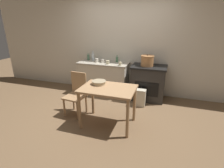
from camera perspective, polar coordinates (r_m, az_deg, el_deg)
ground_plane at (r=3.72m, az=-2.61°, el=-10.86°), size 14.00×14.00×0.00m
wall_back at (r=4.75m, az=4.06°, el=12.35°), size 8.00×0.07×2.55m
counter_cabinet at (r=4.78m, az=-2.71°, el=2.05°), size 1.33×0.60×0.86m
stove at (r=4.50m, az=11.71°, el=0.49°), size 0.85×0.63×0.86m
work_table at (r=3.21m, az=-1.32°, el=-3.28°), size 0.99×0.69×0.76m
chair at (r=3.77m, az=-11.47°, el=-2.85°), size 0.44×0.44×0.90m
flour_sack at (r=4.16m, az=9.20°, el=-4.43°), size 0.24×0.17×0.41m
stock_pot at (r=4.34m, az=11.46°, el=7.46°), size 0.32×0.32×0.28m
mixing_bowl_large at (r=3.34m, az=-4.30°, el=0.56°), size 0.27×0.27×0.07m
bottle_far_left at (r=4.87m, az=-6.21°, el=8.81°), size 0.08×0.08×0.27m
bottle_left at (r=4.67m, az=1.65°, el=8.00°), size 0.06×0.06×0.18m
bottle_mid_left at (r=4.98m, az=-7.75°, el=8.61°), size 0.06×0.06×0.19m
cup_center_left at (r=4.47m, az=-1.39°, el=7.09°), size 0.09×0.09×0.09m
cup_center at (r=4.63m, az=-3.02°, el=7.54°), size 0.08×0.08×0.09m
cup_center_right at (r=4.32m, az=2.67°, el=6.62°), size 0.07×0.07×0.09m
cup_mid_right at (r=4.67m, az=-4.94°, el=7.71°), size 0.08×0.08×0.10m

